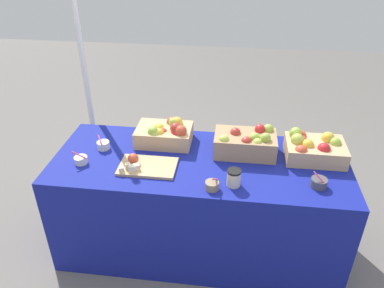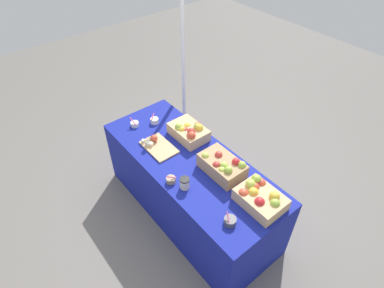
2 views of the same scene
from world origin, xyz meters
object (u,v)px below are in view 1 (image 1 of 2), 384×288
Objects in this scene: sample_bowl_mid at (319,183)px; coffee_cup at (234,178)px; sample_bowl_far at (103,145)px; tent_pole at (85,77)px; apple_crate_middle at (246,143)px; cutting_board_front at (144,165)px; apple_crate_right at (165,133)px; sample_bowl_extra at (212,185)px; apple_crate_left at (313,148)px; sample_bowl_near at (81,160)px.

sample_bowl_mid is 1.04× the size of coffee_cup.
tent_pole is (-0.34, 0.65, 0.22)m from sample_bowl_far.
sample_bowl_far is (-0.95, -0.06, -0.05)m from apple_crate_middle.
apple_crate_middle is 0.95m from sample_bowl_far.
sample_bowl_mid is at bearing -27.55° from tent_pole.
tent_pole reaches higher than cutting_board_front.
apple_crate_right is 0.92m from tent_pole.
apple_crate_right is 3.56× the size of sample_bowl_extra.
apple_crate_middle is 0.37m from coffee_cup.
apple_crate_left is 0.32m from sample_bowl_mid.
sample_bowl_mid is 1.94m from tent_pole.
apple_crate_right is 3.96× the size of sample_bowl_far.
sample_bowl_far is at bearing 65.68° from sample_bowl_near.
apple_crate_middle is at bearing 143.72° from sample_bowl_mid.
apple_crate_middle is 1.06× the size of apple_crate_right.
apple_crate_left reaches higher than coffee_cup.
sample_bowl_extra is (-0.61, -0.42, -0.05)m from apple_crate_left.
sample_bowl_extra is (0.85, -0.16, 0.00)m from sample_bowl_near.
tent_pole is at bearing 137.94° from sample_bowl_extra.
apple_crate_middle reaches higher than sample_bowl_extra.
sample_bowl_far is at bearing -161.84° from apple_crate_right.
tent_pole is at bearing 142.42° from coffee_cup.
sample_bowl_far is (-1.37, 0.25, -0.00)m from sample_bowl_mid.
sample_bowl_far is 0.90× the size of sample_bowl_extra.
sample_bowl_extra is at bearing -114.35° from apple_crate_middle.
sample_bowl_mid is (1.46, -0.06, 0.00)m from sample_bowl_near.
sample_bowl_near is at bearing -114.32° from sample_bowl_far.
sample_bowl_far is (-0.40, -0.13, -0.05)m from apple_crate_right.
apple_crate_right reaches higher than sample_bowl_extra.
cutting_board_front is at bearing -103.61° from apple_crate_right.
apple_crate_left is 1.38m from sample_bowl_far.
cutting_board_front is 3.75× the size of sample_bowl_far.
apple_crate_left reaches higher than sample_bowl_extra.
apple_crate_right is at bearing -34.81° from tent_pole.
tent_pole reaches higher than apple_crate_middle.
apple_crate_left is 1.82m from tent_pole.
apple_crate_middle is at bearing 3.85° from sample_bowl_far.
apple_crate_right is (-0.97, 0.06, 0.00)m from apple_crate_left.
apple_crate_middle reaches higher than sample_bowl_near.
tent_pole is at bearing 152.45° from sample_bowl_mid.
cutting_board_front is 3.45× the size of coffee_cup.
tent_pole is (-1.29, 0.58, 0.17)m from apple_crate_middle.
apple_crate_middle is (-0.43, -0.00, 0.01)m from apple_crate_left.
apple_crate_right reaches higher than sample_bowl_far.
sample_bowl_near is at bearing 177.63° from sample_bowl_mid.
tent_pole reaches higher than sample_bowl_mid.
sample_bowl_near is at bearing 173.62° from coffee_cup.
sample_bowl_extra is at bearing -20.06° from cutting_board_front.
sample_bowl_near is at bearing -170.12° from apple_crate_left.
sample_bowl_far is (0.08, 0.19, 0.00)m from sample_bowl_near.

